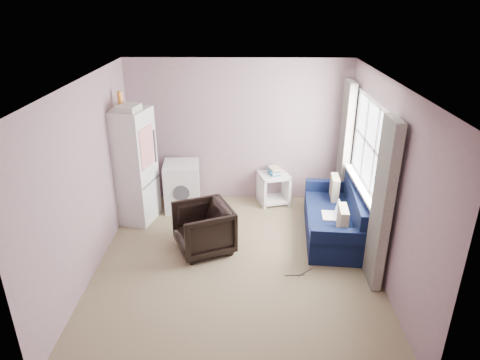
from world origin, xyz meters
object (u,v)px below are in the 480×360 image
(fridge, at_px, (131,166))
(washing_machine, at_px, (182,185))
(armchair, at_px, (203,226))
(side_table, at_px, (273,186))
(sofa, at_px, (337,219))

(fridge, distance_m, washing_machine, 0.97)
(fridge, height_order, washing_machine, fridge)
(armchair, bearing_deg, fridge, -150.75)
(washing_machine, bearing_deg, fridge, -157.16)
(armchair, xyz_separation_m, side_table, (1.10, 1.58, -0.07))
(fridge, distance_m, side_table, 2.48)
(washing_machine, bearing_deg, sofa, -24.96)
(fridge, relative_size, side_table, 3.15)
(armchair, height_order, fridge, fridge)
(armchair, distance_m, washing_machine, 1.41)
(armchair, xyz_separation_m, sofa, (2.01, 0.43, -0.10))
(fridge, relative_size, sofa, 1.15)
(sofa, bearing_deg, armchair, -162.96)
(sofa, bearing_deg, washing_machine, 165.15)
(washing_machine, xyz_separation_m, sofa, (2.49, -0.90, -0.14))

